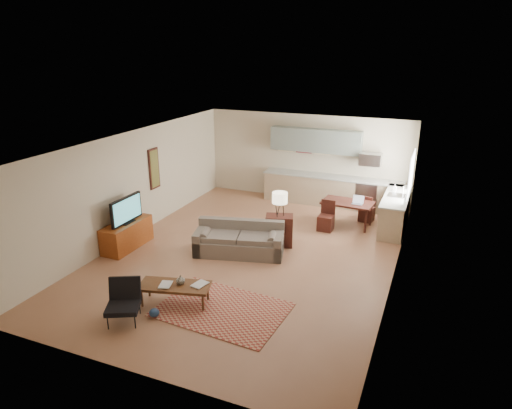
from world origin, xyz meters
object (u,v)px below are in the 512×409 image
at_px(sofa, 239,239).
at_px(tv_credenza, 127,235).
at_px(console_table, 279,230).
at_px(dining_table, 347,214).
at_px(armchair, 123,303).
at_px(coffee_table, 175,294).

distance_m(sofa, tv_credenza, 2.78).
height_order(console_table, dining_table, console_table).
bearing_deg(armchair, console_table, 44.88).
xyz_separation_m(sofa, console_table, (0.70, 0.85, 0.01)).
bearing_deg(dining_table, armchair, -109.77).
relative_size(armchair, dining_table, 0.55).
bearing_deg(dining_table, sofa, -121.32).
xyz_separation_m(coffee_table, armchair, (-0.53, -0.87, 0.17)).
xyz_separation_m(tv_credenza, console_table, (3.39, 1.55, 0.06)).
bearing_deg(console_table, tv_credenza, -173.27).
bearing_deg(coffee_table, armchair, -135.86).
distance_m(tv_credenza, dining_table, 5.81).
bearing_deg(coffee_table, dining_table, 52.76).
bearing_deg(sofa, dining_table, 40.09).
bearing_deg(sofa, coffee_table, -109.39).
bearing_deg(dining_table, coffee_table, -108.47).
height_order(sofa, tv_credenza, sofa).
bearing_deg(armchair, dining_table, 39.89).
bearing_deg(console_table, coffee_table, -123.20).
distance_m(coffee_table, armchair, 1.03).
relative_size(coffee_table, console_table, 1.76).
distance_m(sofa, coffee_table, 2.50).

